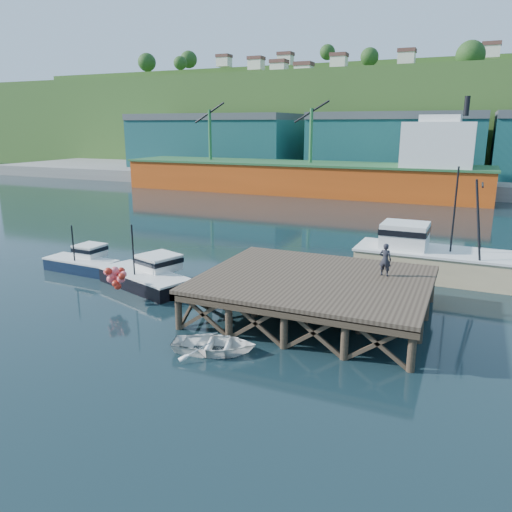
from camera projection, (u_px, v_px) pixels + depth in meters
The scene contains 12 objects.
ground at pixel (225, 301), 29.57m from camera, with size 300.00×300.00×0.00m, color black.
wharf at pixel (314, 281), 26.78m from camera, with size 12.00×10.00×2.62m.
far_quay at pixel (398, 176), 91.38m from camera, with size 160.00×40.00×2.00m, color gray.
warehouse_left at pixel (216, 144), 99.08m from camera, with size 32.00×16.00×9.00m, color #195454.
warehouse_mid at pixel (396, 147), 85.55m from camera, with size 28.00×16.00×9.00m, color #195454.
cargo_ship at pixel (320, 172), 74.56m from camera, with size 55.50×10.00×13.75m.
hillside at pixel (420, 121), 115.44m from camera, with size 220.00×50.00×22.00m, color #2D511E.
boat_navy at pixel (83, 261), 35.57m from camera, with size 5.55×3.06×3.41m.
boat_black at pixel (148, 275), 31.96m from camera, with size 7.24×6.00×4.20m.
trawler at pixel (438, 256), 33.59m from camera, with size 11.34×4.26×7.53m.
dinghy at pixel (214, 344), 22.72m from camera, with size 2.74×3.84×0.80m, color white.
dockworker at pixel (385, 260), 26.98m from camera, with size 0.66×0.43×1.80m, color #212129.
Camera 1 is at (12.87, -24.85, 10.07)m, focal length 35.00 mm.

